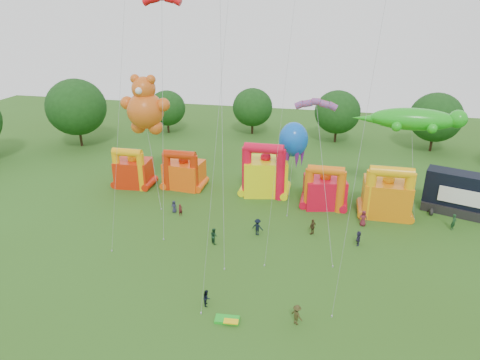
% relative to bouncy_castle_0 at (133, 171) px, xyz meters
% --- Properties ---
extents(ground, '(160.00, 160.00, 0.00)m').
position_rel_bouncy_castle_0_xyz_m(ground, '(19.72, -27.85, -2.27)').
color(ground, '#2F5217').
rests_on(ground, ground).
extents(tree_ring, '(122.51, 124.60, 12.07)m').
position_rel_bouncy_castle_0_xyz_m(tree_ring, '(18.55, -27.24, 3.99)').
color(tree_ring, '#352314').
rests_on(tree_ring, ground).
extents(bouncy_castle_0, '(4.92, 4.06, 5.94)m').
position_rel_bouncy_castle_0_xyz_m(bouncy_castle_0, '(0.00, 0.00, 0.00)').
color(bouncy_castle_0, red).
rests_on(bouncy_castle_0, ground).
extents(bouncy_castle_1, '(5.43, 4.53, 5.82)m').
position_rel_bouncy_castle_0_xyz_m(bouncy_castle_1, '(7.11, 1.14, -0.06)').
color(bouncy_castle_1, '#FF580D').
rests_on(bouncy_castle_1, ground).
extents(bouncy_castle_2, '(6.52, 5.62, 7.54)m').
position_rel_bouncy_castle_0_xyz_m(bouncy_castle_2, '(18.56, 1.51, 0.58)').
color(bouncy_castle_2, '#F0ED0C').
rests_on(bouncy_castle_2, ground).
extents(bouncy_castle_3, '(5.71, 4.96, 5.93)m').
position_rel_bouncy_castle_0_xyz_m(bouncy_castle_3, '(26.59, -0.79, -0.01)').
color(bouncy_castle_3, red).
rests_on(bouncy_castle_3, ground).
extents(bouncy_castle_4, '(5.56, 4.47, 6.83)m').
position_rel_bouncy_castle_0_xyz_m(bouncy_castle_4, '(34.01, -1.72, 0.31)').
color(bouncy_castle_4, orange).
rests_on(bouncy_castle_4, ground).
extents(stage_trailer, '(8.78, 5.56, 5.26)m').
position_rel_bouncy_castle_0_xyz_m(stage_trailer, '(42.92, 0.90, 0.27)').
color(stage_trailer, black).
rests_on(stage_trailer, ground).
extents(teddy_bear_kite, '(6.71, 7.39, 16.05)m').
position_rel_bouncy_castle_0_xyz_m(teddy_bear_kite, '(4.17, -2.57, 5.82)').
color(teddy_bear_kite, '#D25717').
rests_on(teddy_bear_kite, ground).
extents(gecko_kite, '(13.23, 6.92, 12.65)m').
position_rel_bouncy_castle_0_xyz_m(gecko_kite, '(36.55, 1.54, 6.65)').
color(gecko_kite, '#1CA918').
rests_on(gecko_kite, ground).
extents(octopus_kite, '(3.87, 9.92, 9.80)m').
position_rel_bouncy_castle_0_xyz_m(octopus_kite, '(22.04, 2.43, 3.77)').
color(octopus_kite, blue).
rests_on(octopus_kite, ground).
extents(parafoil_kites, '(20.49, 9.35, 26.74)m').
position_rel_bouncy_castle_0_xyz_m(parafoil_kites, '(20.35, -12.53, 8.64)').
color(parafoil_kites, red).
rests_on(parafoil_kites, ground).
extents(diamond_kites, '(25.46, 14.74, 36.07)m').
position_rel_bouncy_castle_0_xyz_m(diamond_kites, '(19.18, -16.49, 13.43)').
color(diamond_kites, '#EF0B40').
rests_on(diamond_kites, ground).
extents(folded_kite_bundle, '(2.08, 1.23, 0.31)m').
position_rel_bouncy_castle_0_xyz_m(folded_kite_bundle, '(19.77, -24.30, -2.13)').
color(folded_kite_bundle, green).
rests_on(folded_kite_bundle, ground).
extents(spectator_0, '(0.80, 0.55, 1.56)m').
position_rel_bouncy_castle_0_xyz_m(spectator_0, '(8.53, -6.62, -1.49)').
color(spectator_0, '#26273F').
rests_on(spectator_0, ground).
extents(spectator_1, '(0.63, 0.66, 1.52)m').
position_rel_bouncy_castle_0_xyz_m(spectator_1, '(9.60, -7.29, -1.51)').
color(spectator_1, '#4F1619').
rests_on(spectator_1, ground).
extents(spectator_2, '(1.11, 1.11, 1.82)m').
position_rel_bouncy_castle_0_xyz_m(spectator_2, '(15.35, -12.66, -1.36)').
color(spectator_2, '#163920').
rests_on(spectator_2, ground).
extents(spectator_3, '(1.41, 1.01, 1.98)m').
position_rel_bouncy_castle_0_xyz_m(spectator_3, '(19.64, -9.87, -1.28)').
color(spectator_3, black).
rests_on(spectator_3, ground).
extents(spectator_4, '(1.02, 1.16, 1.87)m').
position_rel_bouncy_castle_0_xyz_m(spectator_4, '(25.66, -8.40, -1.33)').
color(spectator_4, '#42321A').
rests_on(spectator_4, ground).
extents(spectator_5, '(0.65, 1.57, 1.65)m').
position_rel_bouncy_castle_0_xyz_m(spectator_5, '(30.61, -9.67, -1.44)').
color(spectator_5, '#29253F').
rests_on(spectator_5, ground).
extents(spectator_6, '(1.05, 0.79, 1.92)m').
position_rel_bouncy_castle_0_xyz_m(spectator_6, '(31.30, -5.12, -1.31)').
color(spectator_6, maroon).
rests_on(spectator_6, ground).
extents(spectator_7, '(0.79, 0.85, 1.94)m').
position_rel_bouncy_castle_0_xyz_m(spectator_7, '(41.39, -3.82, -1.30)').
color(spectator_7, '#173A1D').
rests_on(spectator_7, ground).
extents(spectator_8, '(0.75, 0.86, 1.52)m').
position_rel_bouncy_castle_0_xyz_m(spectator_8, '(17.51, -22.68, -1.51)').
color(spectator_8, black).
rests_on(spectator_8, ground).
extents(spectator_9, '(1.33, 1.26, 1.81)m').
position_rel_bouncy_castle_0_xyz_m(spectator_9, '(25.31, -23.38, -1.36)').
color(spectator_9, '#363215').
rests_on(spectator_9, ground).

